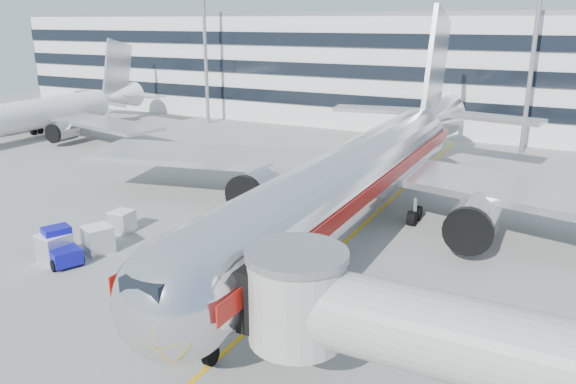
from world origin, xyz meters
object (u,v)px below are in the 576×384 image
at_px(belt_loader, 258,245).
at_px(ramp_worker, 209,266).
at_px(cargo_container_left, 98,239).
at_px(cargo_container_front, 54,248).
at_px(main_jet, 366,170).
at_px(baggage_tug, 60,248).
at_px(cargo_container_right, 122,221).

bearing_deg(belt_loader, ramp_worker, -100.15).
height_order(belt_loader, cargo_container_left, belt_loader).
distance_m(cargo_container_left, cargo_container_front, 2.69).
bearing_deg(main_jet, cargo_container_front, -135.34).
bearing_deg(belt_loader, baggage_tug, -148.13).
distance_m(baggage_tug, cargo_container_front, 0.49).
height_order(baggage_tug, cargo_container_right, baggage_tug).
height_order(main_jet, cargo_container_front, main_jet).
bearing_deg(cargo_container_front, main_jet, 44.66).
relative_size(belt_loader, cargo_container_front, 2.64).
xyz_separation_m(baggage_tug, ramp_worker, (9.72, 2.19, -0.12)).
xyz_separation_m(cargo_container_left, ramp_worker, (8.80, -0.05, -0.05)).
bearing_deg(ramp_worker, belt_loader, 42.34).
relative_size(main_jet, cargo_container_front, 25.99).
distance_m(main_jet, cargo_container_left, 18.96).
relative_size(baggage_tug, ramp_worker, 2.00).
height_order(main_jet, cargo_container_right, main_jet).
distance_m(baggage_tug, ramp_worker, 9.96).
xyz_separation_m(main_jet, ramp_worker, (-4.93, -12.70, -3.39)).
relative_size(cargo_container_left, ramp_worker, 1.30).
bearing_deg(cargo_container_right, baggage_tug, -87.01).
relative_size(main_jet, cargo_container_left, 23.27).
bearing_deg(ramp_worker, baggage_tug, 155.17).
xyz_separation_m(belt_loader, ramp_worker, (-0.78, -4.34, 0.15)).
bearing_deg(cargo_container_left, baggage_tug, -112.33).
height_order(belt_loader, ramp_worker, belt_loader).
relative_size(cargo_container_right, ramp_worker, 0.92).
bearing_deg(cargo_container_left, cargo_container_front, -121.29).
bearing_deg(cargo_container_front, belt_loader, 30.97).
height_order(baggage_tug, cargo_container_left, baggage_tug).
distance_m(cargo_container_left, ramp_worker, 8.80).
bearing_deg(cargo_container_front, cargo_container_left, 58.71).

